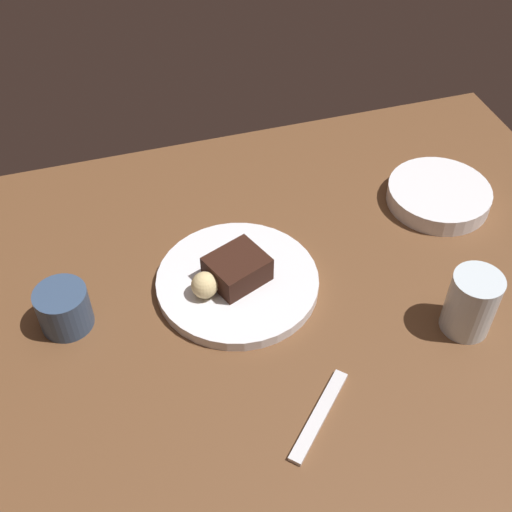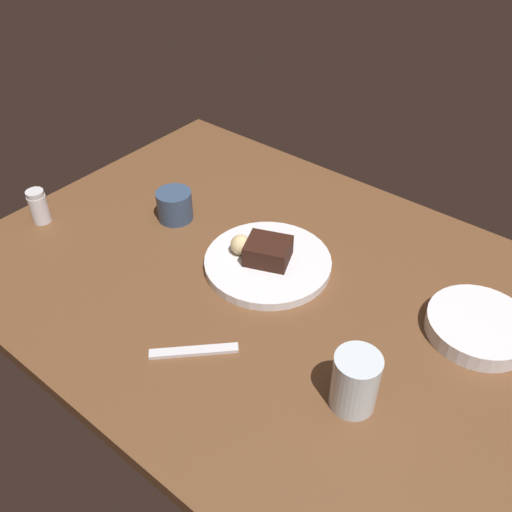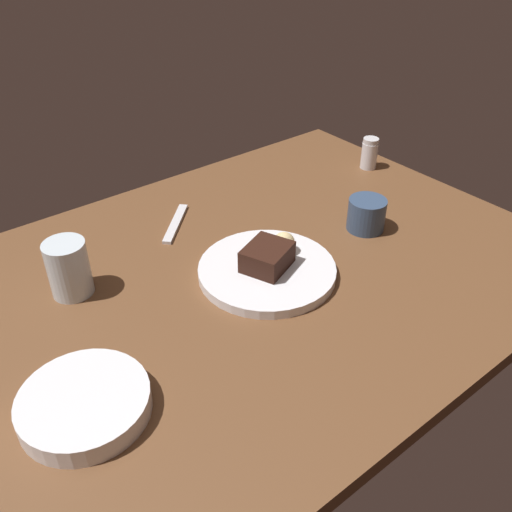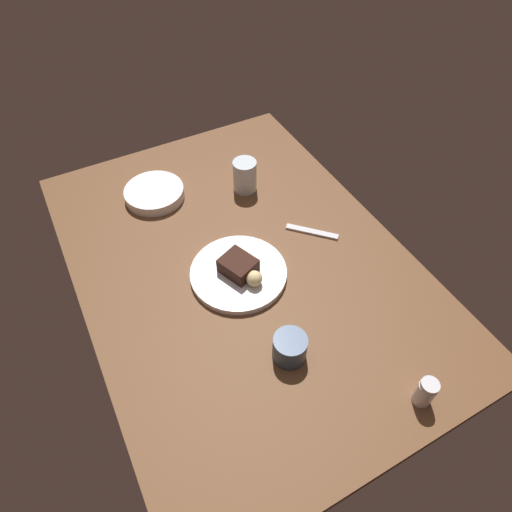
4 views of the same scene
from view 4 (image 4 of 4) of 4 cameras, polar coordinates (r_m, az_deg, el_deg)
name	(u,v)px [view 4 (image 4 of 4)]	position (r cm, az deg, el deg)	size (l,w,h in cm)	color
dining_table	(242,264)	(120.31, -1.82, -1.10)	(120.00, 84.00, 3.00)	brown
dessert_plate	(239,273)	(115.38, -2.27, -2.22)	(25.21, 25.21, 1.82)	silver
chocolate_cake_slice	(238,266)	(113.02, -2.31, -1.26)	(7.29, 8.47, 4.25)	black
bread_roll	(254,278)	(110.48, -0.22, -2.92)	(4.08, 4.08, 4.08)	#DBC184
salt_shaker	(425,392)	(101.56, 20.97, -16.07)	(3.99, 3.99, 7.70)	silver
water_glass	(245,176)	(136.71, -1.45, 10.29)	(7.20, 7.20, 10.14)	silver
side_bowl	(154,193)	(139.35, -12.95, 7.89)	(17.94, 17.94, 3.19)	silver
coffee_cup	(290,348)	(100.70, 4.37, -11.70)	(7.72, 7.72, 6.69)	#334766
dessert_spoon	(312,232)	(126.81, 7.26, 3.09)	(15.00, 1.80, 0.70)	silver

